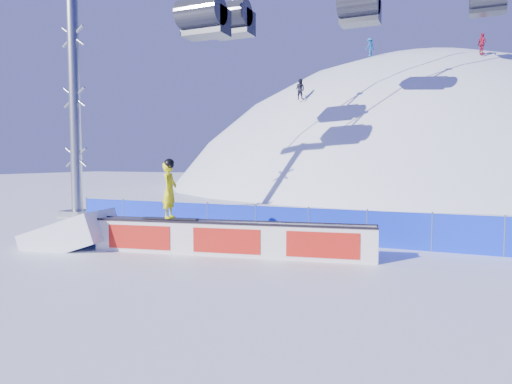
% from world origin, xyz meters
% --- Properties ---
extents(ground, '(160.00, 160.00, 0.00)m').
position_xyz_m(ground, '(0.00, 0.00, 0.00)').
color(ground, silver).
rests_on(ground, ground).
extents(snow_hill, '(64.00, 64.00, 64.00)m').
position_xyz_m(snow_hill, '(0.00, 42.00, -18.00)').
color(snow_hill, white).
rests_on(snow_hill, ground).
extents(safety_fence, '(22.05, 0.05, 1.30)m').
position_xyz_m(safety_fence, '(0.00, 4.50, 0.60)').
color(safety_fence, '#0C28DA').
rests_on(safety_fence, ground).
extents(rail_box, '(8.62, 2.09, 1.04)m').
position_xyz_m(rail_box, '(-2.56, 1.47, 0.51)').
color(rail_box, silver).
rests_on(rail_box, ground).
extents(snow_ramp, '(3.05, 2.20, 1.74)m').
position_xyz_m(snow_ramp, '(-7.89, 0.54, 0.00)').
color(snow_ramp, silver).
rests_on(snow_ramp, ground).
extents(snowboarder, '(1.82, 0.71, 1.87)m').
position_xyz_m(snowboarder, '(-4.43, 1.14, 1.96)').
color(snowboarder, black).
rests_on(snowboarder, rail_box).
extents(distant_skiers, '(22.08, 9.40, 7.24)m').
position_xyz_m(distant_skiers, '(0.69, 28.97, 10.62)').
color(distant_skiers, black).
rests_on(distant_skiers, ground).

